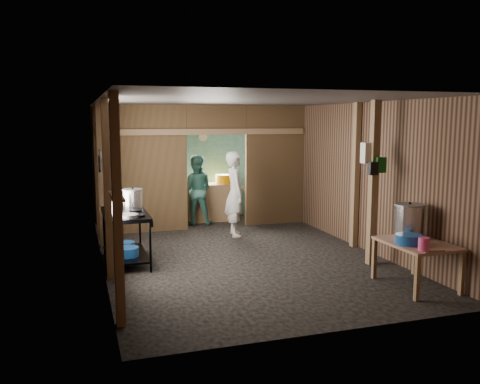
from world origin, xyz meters
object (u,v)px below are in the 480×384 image
object	(u,v)px
pink_bucket	(424,244)
yellow_tub	(224,179)
prep_table	(416,264)
stove_pot_large	(133,199)
stock_pot	(409,221)
cook	(235,194)
gas_range	(126,238)

from	to	relation	value
pink_bucket	yellow_tub	world-z (taller)	yellow_tub
prep_table	stove_pot_large	bearing A→B (deg)	141.56
stock_pot	yellow_tub	size ratio (longest dim) A/B	1.38
pink_bucket	cook	world-z (taller)	cook
yellow_tub	cook	world-z (taller)	cook
stock_pot	cook	bearing A→B (deg)	113.76
yellow_tub	prep_table	bearing A→B (deg)	-77.38
stove_pot_large	stock_pot	distance (m)	4.40
gas_range	stove_pot_large	xyz separation A→B (m)	(0.17, 0.38, 0.57)
stove_pot_large	yellow_tub	size ratio (longest dim) A/B	0.94
gas_range	pink_bucket	size ratio (longest dim) A/B	8.39
yellow_tub	cook	bearing A→B (deg)	-98.04
gas_range	cook	bearing A→B (deg)	31.00
gas_range	pink_bucket	distance (m)	4.51
stove_pot_large	stock_pot	size ratio (longest dim) A/B	0.68
prep_table	yellow_tub	size ratio (longest dim) A/B	2.93
pink_bucket	cook	xyz separation A→B (m)	(-1.25, 4.18, 0.13)
gas_range	prep_table	world-z (taller)	gas_range
stove_pot_large	pink_bucket	world-z (taller)	stove_pot_large
gas_range	yellow_tub	distance (m)	3.93
stock_pot	yellow_tub	bearing A→B (deg)	104.29
gas_range	stove_pot_large	distance (m)	0.70
stove_pot_large	stock_pot	world-z (taller)	stove_pot_large
stove_pot_large	cook	bearing A→B (deg)	25.05
prep_table	pink_bucket	size ratio (longest dim) A/B	6.31
prep_table	gas_range	bearing A→B (deg)	146.80
stove_pot_large	yellow_tub	xyz separation A→B (m)	(2.33, 2.61, -0.03)
stove_pot_large	yellow_tub	distance (m)	3.50
prep_table	pink_bucket	xyz separation A→B (m)	(-0.20, -0.39, 0.40)
prep_table	pink_bucket	world-z (taller)	pink_bucket
yellow_tub	gas_range	bearing A→B (deg)	-129.87
prep_table	yellow_tub	world-z (taller)	yellow_tub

